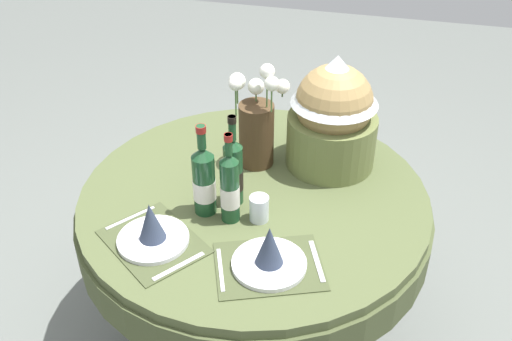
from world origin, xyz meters
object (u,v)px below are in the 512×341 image
at_px(flower_vase, 257,125).
at_px(wine_bottle_rear, 230,188).
at_px(place_setting_left, 152,231).
at_px(dining_table, 254,219).
at_px(wine_bottle_left, 233,171).
at_px(tumbler_near_left, 259,208).
at_px(place_setting_right, 269,256).
at_px(wine_bottle_right, 204,180).
at_px(gift_tub_back_right, 334,110).

height_order(flower_vase, wine_bottle_rear, flower_vase).
distance_m(place_setting_left, wine_bottle_rear, 0.30).
relative_size(dining_table, wine_bottle_left, 3.74).
relative_size(dining_table, tumbler_near_left, 13.99).
bearing_deg(place_setting_right, wine_bottle_right, 142.25).
bearing_deg(gift_tub_back_right, tumbler_near_left, -114.20).
relative_size(place_setting_left, flower_vase, 0.99).
relative_size(flower_vase, wine_bottle_left, 1.22).
height_order(dining_table, place_setting_left, place_setting_left).
height_order(dining_table, wine_bottle_rear, wine_bottle_rear).
bearing_deg(tumbler_near_left, dining_table, 111.32).
distance_m(place_setting_right, tumbler_near_left, 0.24).
xyz_separation_m(place_setting_left, wine_bottle_rear, (0.22, 0.18, 0.09)).
distance_m(dining_table, place_setting_left, 0.47).
bearing_deg(wine_bottle_right, dining_table, 45.59).
bearing_deg(wine_bottle_left, tumbler_near_left, -34.42).
distance_m(dining_table, wine_bottle_left, 0.27).
bearing_deg(place_setting_right, flower_vase, 108.03).
relative_size(place_setting_left, gift_tub_back_right, 0.93).
relative_size(wine_bottle_right, gift_tub_back_right, 0.76).
distance_m(dining_table, wine_bottle_rear, 0.31).
bearing_deg(place_setting_left, dining_table, 53.39).
bearing_deg(wine_bottle_right, gift_tub_back_right, 47.35).
height_order(dining_table, tumbler_near_left, tumbler_near_left).
height_order(wine_bottle_right, gift_tub_back_right, gift_tub_back_right).
bearing_deg(place_setting_right, place_setting_left, 177.55).
bearing_deg(place_setting_left, tumbler_near_left, 33.10).
bearing_deg(wine_bottle_left, place_setting_left, -125.23).
relative_size(wine_bottle_right, tumbler_near_left, 3.71).
distance_m(wine_bottle_left, wine_bottle_right, 0.11).
xyz_separation_m(place_setting_right, tumbler_near_left, (-0.09, 0.22, 0.00)).
xyz_separation_m(place_setting_left, tumbler_near_left, (0.31, 0.20, 0.00)).
bearing_deg(tumbler_near_left, flower_vase, 105.58).
xyz_separation_m(place_setting_left, wine_bottle_left, (0.20, 0.28, 0.09)).
relative_size(place_setting_right, tumbler_near_left, 4.35).
bearing_deg(flower_vase, place_setting_right, -71.97).
xyz_separation_m(place_setting_left, wine_bottle_right, (0.12, 0.20, 0.09)).
bearing_deg(dining_table, wine_bottle_right, -134.41).
relative_size(wine_bottle_left, tumbler_near_left, 3.74).
distance_m(place_setting_right, gift_tub_back_right, 0.67).
height_order(place_setting_right, gift_tub_back_right, gift_tub_back_right).
distance_m(wine_bottle_right, wine_bottle_rear, 0.10).
height_order(flower_vase, gift_tub_back_right, gift_tub_back_right).
relative_size(flower_vase, wine_bottle_rear, 1.25).
xyz_separation_m(flower_vase, wine_bottle_rear, (-0.00, -0.37, -0.04)).
bearing_deg(tumbler_near_left, place_setting_right, -68.29).
bearing_deg(flower_vase, wine_bottle_rear, -90.19).
relative_size(place_setting_right, flower_vase, 0.95).
distance_m(dining_table, flower_vase, 0.36).
bearing_deg(wine_bottle_rear, gift_tub_back_right, 56.96).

